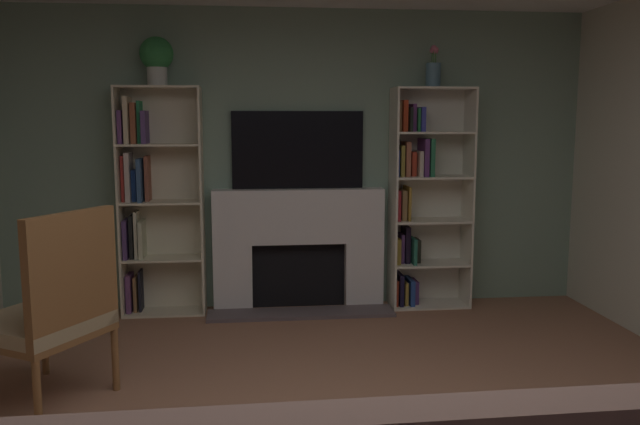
{
  "coord_description": "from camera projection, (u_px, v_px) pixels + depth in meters",
  "views": [
    {
      "loc": [
        -0.41,
        -2.6,
        1.65
      ],
      "look_at": [
        0.0,
        1.22,
        1.1
      ],
      "focal_mm": 36.23,
      "sensor_mm": 36.0,
      "label": 1
    }
  ],
  "objects": [
    {
      "name": "wall_back_accent",
      "position": [
        297.0,
        160.0,
        5.69
      ],
      "size": [
        5.22,
        0.06,
        2.6
      ],
      "primitive_type": "cube",
      "color": "gray",
      "rests_on": "ground_plane"
    },
    {
      "name": "tv",
      "position": [
        298.0,
        150.0,
        5.62
      ],
      "size": [
        1.14,
        0.06,
        0.67
      ],
      "primitive_type": "cube",
      "color": "black",
      "rests_on": "fireplace"
    },
    {
      "name": "fireplace",
      "position": [
        299.0,
        247.0,
        5.67
      ],
      "size": [
        1.59,
        0.49,
        1.06
      ],
      "color": "white",
      "rests_on": "ground_plane"
    },
    {
      "name": "armchair",
      "position": [
        50.0,
        311.0,
        3.72
      ],
      "size": [
        0.88,
        0.87,
        1.15
      ],
      "color": "brown",
      "rests_on": "ground_plane"
    },
    {
      "name": "bookshelf_left",
      "position": [
        152.0,
        198.0,
        5.46
      ],
      "size": [
        0.69,
        0.3,
        1.93
      ],
      "color": "beige",
      "rests_on": "ground_plane"
    },
    {
      "name": "vase_with_flowers",
      "position": [
        433.0,
        72.0,
        5.53
      ],
      "size": [
        0.13,
        0.13,
        0.36
      ],
      "color": "slate",
      "rests_on": "bookshelf_right"
    },
    {
      "name": "bookshelf_right",
      "position": [
        420.0,
        198.0,
        5.7
      ],
      "size": [
        0.69,
        0.33,
        1.93
      ],
      "color": "silver",
      "rests_on": "ground_plane"
    },
    {
      "name": "potted_plant",
      "position": [
        157.0,
        57.0,
        5.27
      ],
      "size": [
        0.27,
        0.27,
        0.4
      ],
      "color": "silver",
      "rests_on": "bookshelf_left"
    }
  ]
}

